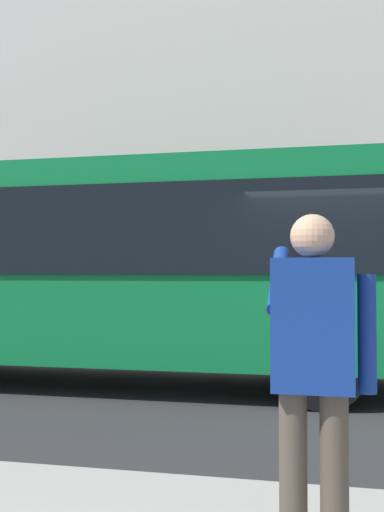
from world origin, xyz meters
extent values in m
plane|color=#2B2B2D|center=(0.00, 0.00, 0.00)|extent=(60.00, 60.00, 0.00)
cube|color=beige|center=(0.00, -6.80, 6.00)|extent=(28.00, 0.80, 12.00)
cube|color=#0F7238|center=(3.37, -0.61, 1.70)|extent=(9.00, 2.50, 2.60)
cube|color=black|center=(3.37, 0.65, 2.10)|extent=(7.60, 0.06, 1.10)
cylinder|color=black|center=(0.37, -1.71, 0.50)|extent=(1.00, 0.28, 1.00)
cylinder|color=black|center=(0.37, 0.49, 0.50)|extent=(1.00, 0.28, 1.00)
cylinder|color=#4C4238|center=(0.25, 4.59, 0.56)|extent=(0.14, 0.14, 0.82)
cylinder|color=#4C4238|center=(0.45, 4.59, 0.56)|extent=(0.14, 0.14, 0.82)
cube|color=navy|center=(0.35, 4.59, 1.30)|extent=(0.40, 0.24, 0.66)
sphere|color=#D8A884|center=(0.35, 4.59, 1.74)|extent=(0.22, 0.22, 0.22)
cylinder|color=navy|center=(0.09, 4.59, 1.26)|extent=(0.09, 0.09, 0.58)
cylinder|color=navy|center=(0.53, 4.43, 1.52)|extent=(0.09, 0.48, 0.37)
cube|color=black|center=(0.45, 4.29, 1.72)|extent=(0.07, 0.01, 0.14)
camera|label=1|loc=(0.26, 7.72, 1.55)|focal=43.31mm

